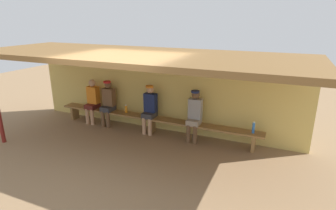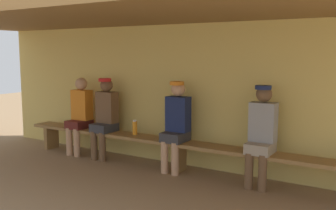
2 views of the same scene
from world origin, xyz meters
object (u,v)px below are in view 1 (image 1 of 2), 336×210
Objects in this scene: player_middle at (194,113)px; player_with_sunglasses at (150,107)px; bench at (152,120)px; water_bottle_clear at (253,128)px; water_bottle_blue at (126,109)px; player_near_post at (92,100)px; player_in_red at (108,101)px.

player_middle and player_with_sunglasses have the same top height.
player_middle is at bearing 0.17° from bench.
water_bottle_clear is at bearing -0.11° from player_with_sunglasses.
water_bottle_clear reaches higher than water_bottle_blue.
player_near_post is 5.60× the size of water_bottle_blue.
water_bottle_blue is at bearing 177.16° from player_with_sunglasses.
player_middle reaches higher than water_bottle_clear.
player_middle is 1.49m from water_bottle_clear.
water_bottle_clear is at bearing -0.07° from player_in_red.
water_bottle_blue is at bearing 1.96° from player_near_post.
bench is at bearing -179.83° from player_middle.
water_bottle_blue is (0.59, 0.04, -0.17)m from player_in_red.
player_with_sunglasses is at bearing -2.84° from water_bottle_blue.
water_bottle_blue is (-0.79, 0.04, -0.17)m from player_with_sunglasses.
player_with_sunglasses is at bearing 0.00° from player_in_red.
player_in_red reaches higher than water_bottle_clear.
player_with_sunglasses reaches higher than player_near_post.
bench is 1.48m from player_in_red.
player_with_sunglasses is (1.95, 0.00, 0.02)m from player_near_post.
bench is 4.49× the size of player_near_post.
player_near_post is 1.95m from player_with_sunglasses.
bench is 1.28m from player_middle.
water_bottle_clear is (2.71, -0.00, 0.21)m from bench.
player_in_red is 5.64× the size of water_bottle_blue.
bench is 2.04m from player_near_post.
player_middle is (1.23, 0.00, 0.36)m from bench.
bench is 4.46× the size of player_in_red.
player_in_red is 0.57m from player_near_post.
player_with_sunglasses is (1.38, 0.00, 0.00)m from player_in_red.
water_bottle_blue is at bearing 177.13° from bench.
player_with_sunglasses is at bearing 180.00° from player_middle.
water_bottle_blue is (1.16, 0.04, -0.16)m from player_near_post.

